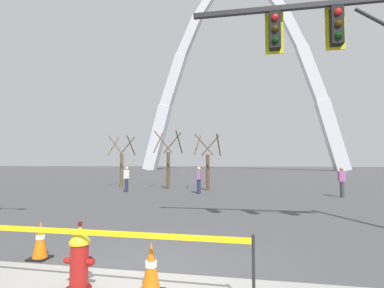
{
  "coord_description": "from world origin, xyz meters",
  "views": [
    {
      "loc": [
        1.68,
        -5.09,
        1.87
      ],
      "look_at": [
        -0.23,
        5.0,
        2.5
      ],
      "focal_mm": 27.66,
      "sensor_mm": 36.0,
      "label": 1
    }
  ],
  "objects": [
    {
      "name": "ground_plane",
      "position": [
        0.0,
        0.0,
        0.0
      ],
      "size": [
        240.0,
        240.0,
        0.0
      ],
      "primitive_type": "plane",
      "color": "#474749"
    },
    {
      "name": "fire_hydrant",
      "position": [
        -0.76,
        -1.05,
        0.47
      ],
      "size": [
        0.46,
        0.48,
        0.99
      ],
      "color": "#5E0F0D",
      "rests_on": "ground"
    },
    {
      "name": "caution_tape_barrier",
      "position": [
        -0.84,
        -1.19,
        0.66
      ],
      "size": [
        5.19,
        0.13,
        0.96
      ],
      "color": "#232326",
      "rests_on": "ground"
    },
    {
      "name": "traffic_cone_mid_sidewalk",
      "position": [
        0.3,
        -0.95,
        0.36
      ],
      "size": [
        0.36,
        0.36,
        0.73
      ],
      "color": "black",
      "rests_on": "ground"
    },
    {
      "name": "traffic_cone_curb_edge",
      "position": [
        -2.3,
        0.1,
        0.36
      ],
      "size": [
        0.36,
        0.36,
        0.73
      ],
      "color": "black",
      "rests_on": "ground"
    },
    {
      "name": "monument_arch",
      "position": [
        0.0,
        63.09,
        20.4
      ],
      "size": [
        46.03,
        2.77,
        46.88
      ],
      "color": "silver",
      "rests_on": "ground"
    },
    {
      "name": "tree_far_left",
      "position": [
        -7.56,
        15.59,
        1.7
      ],
      "size": [
        1.77,
        1.78,
        3.83
      ],
      "color": "brown",
      "rests_on": "ground"
    },
    {
      "name": "tree_left_mid",
      "position": [
        -3.82,
        15.0,
        1.79
      ],
      "size": [
        1.86,
        1.88,
        4.04
      ],
      "color": "brown",
      "rests_on": "ground"
    },
    {
      "name": "tree_center_left",
      "position": [
        -0.96,
        14.52,
        1.66
      ],
      "size": [
        1.73,
        1.74,
        3.73
      ],
      "color": "brown",
      "rests_on": "ground"
    },
    {
      "name": "pedestrian_walking_left",
      "position": [
        -5.83,
        12.46,
        0.82
      ],
      "size": [
        0.38,
        0.27,
        1.59
      ],
      "color": "#232847",
      "rests_on": "ground"
    },
    {
      "name": "pedestrian_standing_center",
      "position": [
        6.6,
        11.97,
        0.82
      ],
      "size": [
        0.37,
        0.26,
        1.59
      ],
      "color": "#38383D",
      "rests_on": "ground"
    },
    {
      "name": "pedestrian_walking_right",
      "position": [
        -1.19,
        12.26,
        0.82
      ],
      "size": [
        0.22,
        0.35,
        1.59
      ],
      "color": "#232847",
      "rests_on": "ground"
    }
  ]
}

